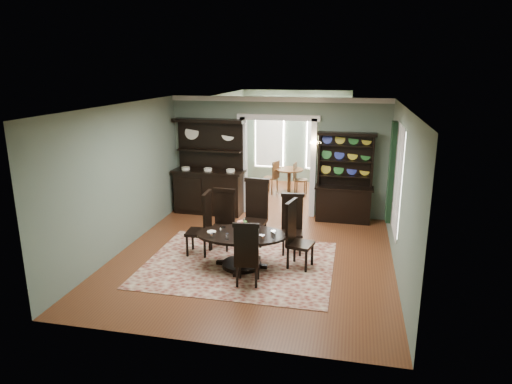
% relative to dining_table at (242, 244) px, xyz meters
% --- Properties ---
extents(room, '(5.51, 6.01, 3.01)m').
position_rel_dining_table_xyz_m(room, '(0.12, 0.49, 1.11)').
color(room, brown).
rests_on(room, ground).
extents(parlor, '(3.51, 3.50, 3.01)m').
position_rel_dining_table_xyz_m(parlor, '(0.12, 5.98, 1.05)').
color(parlor, brown).
rests_on(parlor, ground).
extents(doorway_trim, '(2.08, 0.25, 2.57)m').
position_rel_dining_table_xyz_m(doorway_trim, '(0.12, 3.45, 1.15)').
color(doorway_trim, silver).
rests_on(doorway_trim, floor).
extents(right_window, '(0.15, 1.47, 2.12)m').
position_rel_dining_table_xyz_m(right_window, '(2.81, 1.38, 1.13)').
color(right_window, white).
rests_on(right_window, wall_right).
extents(wall_sconce, '(0.27, 0.21, 0.21)m').
position_rel_dining_table_xyz_m(wall_sconce, '(1.07, 3.30, 1.42)').
color(wall_sconce, '#AD6F2E').
rests_on(wall_sconce, back_wall_right).
extents(rug, '(3.60, 2.95, 0.01)m').
position_rel_dining_table_xyz_m(rug, '(-0.08, 0.11, -0.46)').
color(rug, maroon).
rests_on(rug, floor).
extents(dining_table, '(1.80, 1.72, 0.67)m').
position_rel_dining_table_xyz_m(dining_table, '(0.00, 0.00, 0.00)').
color(dining_table, black).
rests_on(dining_table, rug).
extents(centerpiece, '(1.36, 0.87, 0.22)m').
position_rel_dining_table_xyz_m(centerpiece, '(0.06, 0.10, 0.27)').
color(centerpiece, white).
rests_on(centerpiece, dining_table).
extents(chair_far_left, '(0.50, 0.48, 1.26)m').
position_rel_dining_table_xyz_m(chair_far_left, '(-0.62, 0.93, 0.19)').
color(chair_far_left, black).
rests_on(chair_far_left, rug).
extents(chair_far_mid, '(0.55, 0.53, 1.41)m').
position_rel_dining_table_xyz_m(chair_far_mid, '(-0.01, 1.31, 0.27)').
color(chair_far_mid, black).
rests_on(chair_far_mid, rug).
extents(chair_far_right, '(0.51, 0.49, 1.22)m').
position_rel_dining_table_xyz_m(chair_far_right, '(0.83, 0.97, 0.17)').
color(chair_far_right, black).
rests_on(chair_far_right, rug).
extents(chair_end_left, '(0.48, 0.51, 1.32)m').
position_rel_dining_table_xyz_m(chair_end_left, '(-0.90, 0.43, 0.23)').
color(chair_end_left, black).
rests_on(chair_end_left, rug).
extents(chair_end_right, '(0.55, 0.57, 1.30)m').
position_rel_dining_table_xyz_m(chair_end_right, '(0.99, 0.24, 0.22)').
color(chair_end_right, black).
rests_on(chair_end_right, rug).
extents(chair_near, '(0.48, 0.46, 1.20)m').
position_rel_dining_table_xyz_m(chair_near, '(0.29, -0.77, 0.16)').
color(chair_near, black).
rests_on(chair_near, rug).
extents(sideboard, '(1.88, 0.72, 2.44)m').
position_rel_dining_table_xyz_m(sideboard, '(-1.64, 3.16, 0.38)').
color(sideboard, black).
rests_on(sideboard, floor).
extents(welsh_dresser, '(1.42, 0.55, 2.20)m').
position_rel_dining_table_xyz_m(welsh_dresser, '(1.81, 3.21, 0.33)').
color(welsh_dresser, black).
rests_on(welsh_dresser, floor).
extents(parlor_table, '(0.83, 0.83, 0.77)m').
position_rel_dining_table_xyz_m(parlor_table, '(0.14, 5.39, 0.03)').
color(parlor_table, '#533317').
rests_on(parlor_table, parlor_floor).
extents(parlor_chair_left, '(0.47, 0.46, 1.00)m').
position_rel_dining_table_xyz_m(parlor_chair_left, '(-0.35, 5.33, 0.07)').
color(parlor_chair_left, '#533317').
rests_on(parlor_chair_left, parlor_floor).
extents(parlor_chair_right, '(0.42, 0.41, 0.97)m').
position_rel_dining_table_xyz_m(parlor_chair_right, '(0.44, 5.32, 0.05)').
color(parlor_chair_right, '#533317').
rests_on(parlor_chair_right, parlor_floor).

